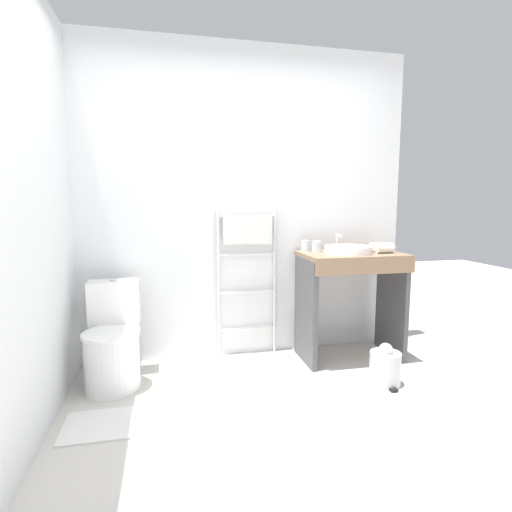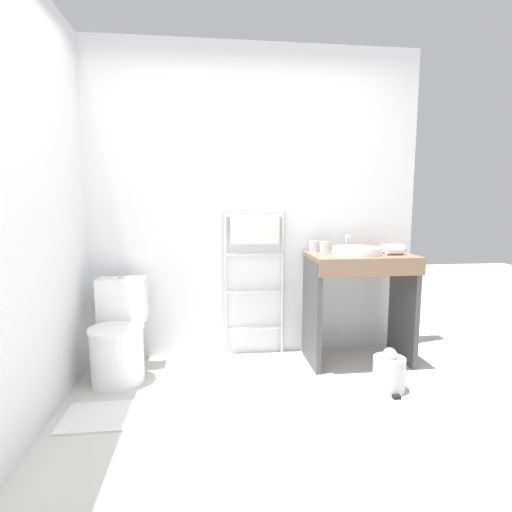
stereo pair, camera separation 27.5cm
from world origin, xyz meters
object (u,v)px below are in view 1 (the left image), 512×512
(toilet, at_px, (113,344))
(cup_near_edge, at_px, (316,246))
(hair_dryer, at_px, (384,248))
(sink_basin, at_px, (348,249))
(cup_near_wall, at_px, (306,246))
(trash_bin, at_px, (385,367))
(towel_radiator, at_px, (248,249))

(toilet, height_order, cup_near_edge, cup_near_edge)
(toilet, relative_size, cup_near_edge, 8.13)
(cup_near_edge, height_order, hair_dryer, cup_near_edge)
(sink_basin, height_order, cup_near_edge, cup_near_edge)
(hair_dryer, bearing_deg, toilet, -178.98)
(cup_near_wall, xyz_separation_m, trash_bin, (0.36, -0.72, -0.81))
(towel_radiator, height_order, trash_bin, towel_radiator)
(toilet, height_order, sink_basin, sink_basin)
(toilet, relative_size, sink_basin, 1.93)
(cup_near_wall, relative_size, hair_dryer, 0.48)
(towel_radiator, height_order, cup_near_wall, towel_radiator)
(towel_radiator, relative_size, trash_bin, 4.04)
(trash_bin, bearing_deg, cup_near_edge, 114.01)
(cup_near_wall, distance_m, hair_dryer, 0.64)
(towel_radiator, xyz_separation_m, trash_bin, (0.85, -0.78, -0.79))
(cup_near_wall, xyz_separation_m, cup_near_edge, (0.07, -0.07, -0.00))
(cup_near_edge, relative_size, trash_bin, 0.29)
(cup_near_edge, xyz_separation_m, trash_bin, (0.29, -0.65, -0.81))
(towel_radiator, distance_m, trash_bin, 1.40)
(toilet, height_order, trash_bin, toilet)
(towel_radiator, height_order, sink_basin, towel_radiator)
(towel_radiator, xyz_separation_m, hair_dryer, (1.08, -0.31, 0.02))
(sink_basin, height_order, hair_dryer, hair_dryer)
(cup_near_edge, height_order, trash_bin, cup_near_edge)
(cup_near_edge, bearing_deg, toilet, -172.22)
(cup_near_wall, bearing_deg, sink_basin, -35.68)
(towel_radiator, xyz_separation_m, sink_basin, (0.78, -0.27, 0.01))
(hair_dryer, bearing_deg, cup_near_wall, 157.04)
(toilet, xyz_separation_m, cup_near_edge, (1.62, 0.22, 0.64))
(towel_radiator, bearing_deg, trash_bin, -42.41)
(sink_basin, distance_m, cup_near_edge, 0.26)
(trash_bin, bearing_deg, hair_dryer, 64.26)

